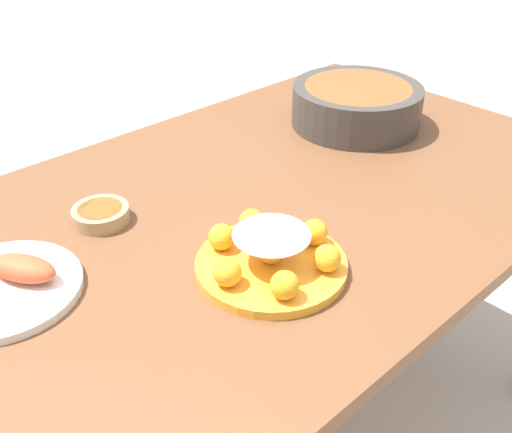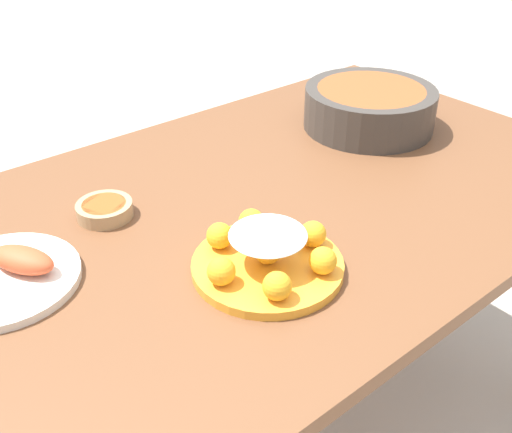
{
  "view_description": "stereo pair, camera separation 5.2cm",
  "coord_description": "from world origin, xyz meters",
  "px_view_note": "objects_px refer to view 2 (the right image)",
  "views": [
    {
      "loc": [
        -0.64,
        -0.72,
        1.35
      ],
      "look_at": [
        -0.05,
        -0.09,
        0.79
      ],
      "focal_mm": 42.0,
      "sensor_mm": 36.0,
      "label": 1
    },
    {
      "loc": [
        -0.6,
        -0.75,
        1.35
      ],
      "look_at": [
        -0.05,
        -0.09,
        0.79
      ],
      "focal_mm": 42.0,
      "sensor_mm": 36.0,
      "label": 2
    }
  ],
  "objects_px": {
    "dining_table": "(247,246)",
    "sauce_bowl": "(105,209)",
    "serving_bowl": "(369,107)",
    "cake_plate": "(268,257)",
    "seafood_platter": "(0,275)"
  },
  "relations": [
    {
      "from": "dining_table",
      "to": "seafood_platter",
      "type": "distance_m",
      "value": 0.46
    },
    {
      "from": "dining_table",
      "to": "sauce_bowl",
      "type": "relative_size",
      "value": 15.08
    },
    {
      "from": "cake_plate",
      "to": "seafood_platter",
      "type": "bearing_deg",
      "value": 145.05
    },
    {
      "from": "dining_table",
      "to": "sauce_bowl",
      "type": "height_order",
      "value": "sauce_bowl"
    },
    {
      "from": "serving_bowl",
      "to": "seafood_platter",
      "type": "bearing_deg",
      "value": -177.88
    },
    {
      "from": "dining_table",
      "to": "seafood_platter",
      "type": "xyz_separation_m",
      "value": [
        -0.44,
        0.07,
        0.11
      ]
    },
    {
      "from": "cake_plate",
      "to": "serving_bowl",
      "type": "relative_size",
      "value": 0.8
    },
    {
      "from": "dining_table",
      "to": "cake_plate",
      "type": "distance_m",
      "value": 0.23
    },
    {
      "from": "dining_table",
      "to": "cake_plate",
      "type": "xyz_separation_m",
      "value": [
        -0.1,
        -0.17,
        0.12
      ]
    },
    {
      "from": "dining_table",
      "to": "cake_plate",
      "type": "bearing_deg",
      "value": -118.86
    },
    {
      "from": "cake_plate",
      "to": "sauce_bowl",
      "type": "bearing_deg",
      "value": 111.8
    },
    {
      "from": "serving_bowl",
      "to": "sauce_bowl",
      "type": "height_order",
      "value": "serving_bowl"
    },
    {
      "from": "dining_table",
      "to": "sauce_bowl",
      "type": "xyz_separation_m",
      "value": [
        -0.22,
        0.14,
        0.11
      ]
    },
    {
      "from": "dining_table",
      "to": "seafood_platter",
      "type": "bearing_deg",
      "value": 171.44
    },
    {
      "from": "serving_bowl",
      "to": "sauce_bowl",
      "type": "distance_m",
      "value": 0.68
    }
  ]
}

